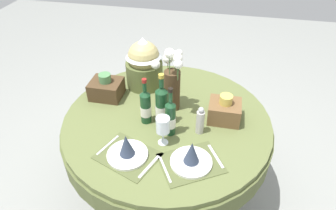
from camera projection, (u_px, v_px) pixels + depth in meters
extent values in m
plane|color=gray|center=(167.00, 185.00, 2.46)|extent=(8.00, 8.00, 0.00)
cylinder|color=#5B6638|center=(167.00, 120.00, 2.03)|extent=(1.40, 1.40, 0.04)
cylinder|color=#545D33|center=(167.00, 130.00, 2.09)|extent=(1.43, 1.43, 0.14)
cylinder|color=black|center=(167.00, 155.00, 2.24)|extent=(0.12, 0.12, 0.66)
cylinder|color=black|center=(167.00, 184.00, 2.45)|extent=(0.71, 0.71, 0.03)
cube|color=#4E562F|center=(128.00, 156.00, 1.74)|extent=(0.41, 0.37, 0.00)
cylinder|color=white|center=(128.00, 155.00, 1.73)|extent=(0.24, 0.24, 0.02)
cone|color=#2D384C|center=(126.00, 145.00, 1.68)|extent=(0.09, 0.09, 0.14)
cube|color=silver|center=(108.00, 145.00, 1.80)|extent=(0.08, 0.18, 0.00)
cube|color=silver|center=(149.00, 166.00, 1.67)|extent=(0.08, 0.18, 0.00)
cube|color=#4E562F|center=(191.00, 163.00, 1.69)|extent=(0.42, 0.40, 0.00)
cylinder|color=white|center=(191.00, 162.00, 1.69)|extent=(0.24, 0.24, 0.02)
cone|color=#2D384C|center=(192.00, 152.00, 1.64)|extent=(0.09, 0.09, 0.14)
cube|color=silver|center=(165.00, 169.00, 1.65)|extent=(0.11, 0.17, 0.00)
cube|color=silver|center=(216.00, 156.00, 1.73)|extent=(0.11, 0.17, 0.00)
cylinder|color=#47331E|center=(172.00, 90.00, 2.02)|extent=(0.11, 0.11, 0.29)
sphere|color=white|center=(178.00, 58.00, 1.82)|extent=(0.06, 0.06, 0.06)
cylinder|color=#4C7038|center=(177.00, 69.00, 1.86)|extent=(0.01, 0.01, 0.11)
sphere|color=white|center=(156.00, 64.00, 1.93)|extent=(0.06, 0.06, 0.06)
cylinder|color=#4C7038|center=(156.00, 68.00, 1.95)|extent=(0.01, 0.01, 0.02)
sphere|color=white|center=(168.00, 58.00, 1.94)|extent=(0.07, 0.07, 0.07)
cylinder|color=#4C7038|center=(168.00, 65.00, 1.96)|extent=(0.01, 0.01, 0.04)
sphere|color=white|center=(175.00, 56.00, 1.88)|extent=(0.07, 0.07, 0.07)
cylinder|color=#4C7038|center=(175.00, 65.00, 1.92)|extent=(0.01, 0.01, 0.08)
sphere|color=white|center=(169.00, 53.00, 1.82)|extent=(0.07, 0.07, 0.07)
cylinder|color=#4C7038|center=(169.00, 66.00, 1.87)|extent=(0.01, 0.01, 0.13)
sphere|color=white|center=(179.00, 53.00, 1.87)|extent=(0.05, 0.05, 0.05)
cylinder|color=#4C7038|center=(179.00, 63.00, 1.91)|extent=(0.01, 0.01, 0.12)
sphere|color=white|center=(178.00, 64.00, 1.79)|extent=(0.06, 0.06, 0.06)
cylinder|color=#4C7038|center=(178.00, 74.00, 1.83)|extent=(0.01, 0.01, 0.09)
cylinder|color=#194223|center=(162.00, 108.00, 1.90)|extent=(0.08, 0.08, 0.25)
cylinder|color=silver|center=(162.00, 110.00, 1.91)|extent=(0.08, 0.08, 0.09)
cone|color=#194223|center=(161.00, 89.00, 1.81)|extent=(0.08, 0.08, 0.04)
cylinder|color=#194223|center=(161.00, 81.00, 1.77)|extent=(0.03, 0.03, 0.09)
cylinder|color=#B29933|center=(161.00, 76.00, 1.75)|extent=(0.03, 0.03, 0.02)
cylinder|color=#194223|center=(146.00, 108.00, 1.92)|extent=(0.07, 0.07, 0.21)
cylinder|color=silver|center=(146.00, 111.00, 1.93)|extent=(0.07, 0.07, 0.07)
cone|color=#194223|center=(145.00, 93.00, 1.85)|extent=(0.07, 0.07, 0.03)
cylinder|color=#194223|center=(144.00, 85.00, 1.81)|extent=(0.03, 0.03, 0.09)
cylinder|color=maroon|center=(144.00, 81.00, 1.79)|extent=(0.03, 0.03, 0.02)
cylinder|color=#194223|center=(170.00, 120.00, 1.83)|extent=(0.07, 0.07, 0.22)
cylinder|color=silver|center=(170.00, 122.00, 1.84)|extent=(0.07, 0.07, 0.07)
cone|color=#194223|center=(170.00, 103.00, 1.76)|extent=(0.07, 0.07, 0.03)
cylinder|color=#194223|center=(170.00, 95.00, 1.72)|extent=(0.03, 0.03, 0.09)
cylinder|color=black|center=(171.00, 90.00, 1.70)|extent=(0.03, 0.03, 0.02)
cylinder|color=silver|center=(163.00, 142.00, 1.83)|extent=(0.06, 0.06, 0.00)
cylinder|color=silver|center=(163.00, 137.00, 1.80)|extent=(0.01, 0.01, 0.09)
cylinder|color=silver|center=(163.00, 125.00, 1.74)|extent=(0.08, 0.08, 0.10)
cylinder|color=#B7B2AD|center=(200.00, 122.00, 1.85)|extent=(0.05, 0.05, 0.16)
sphere|color=#B7B7BC|center=(201.00, 110.00, 1.80)|extent=(0.04, 0.04, 0.04)
cylinder|color=#566033|center=(145.00, 74.00, 2.28)|extent=(0.28, 0.28, 0.20)
sphere|color=tan|center=(144.00, 57.00, 2.19)|extent=(0.24, 0.24, 0.24)
cone|color=silver|center=(143.00, 47.00, 2.15)|extent=(0.26, 0.26, 0.15)
cube|color=#47331E|center=(106.00, 89.00, 2.18)|extent=(0.22, 0.19, 0.13)
cylinder|color=#4C7F4C|center=(105.00, 78.00, 2.12)|extent=(0.09, 0.09, 0.06)
cube|color=brown|center=(224.00, 111.00, 1.97)|extent=(0.21, 0.19, 0.13)
cylinder|color=gold|center=(226.00, 100.00, 1.91)|extent=(0.08, 0.08, 0.06)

